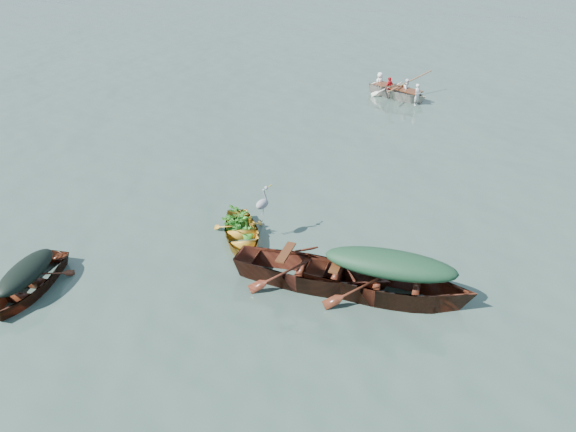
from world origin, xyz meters
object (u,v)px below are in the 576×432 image
object	(u,v)px
dark_covered_boat	(31,292)
green_tarp_boat	(387,298)
yellow_dinghy	(242,242)
open_wooden_boat	(311,285)
rowed_boat	(397,98)
heron	(262,209)

from	to	relation	value
dark_covered_boat	green_tarp_boat	bearing A→B (deg)	10.10
yellow_dinghy	dark_covered_boat	distance (m)	4.89
open_wooden_boat	rowed_boat	size ratio (longest dim) A/B	1.21
rowed_boat	open_wooden_boat	bearing A→B (deg)	-151.22
open_wooden_boat	rowed_boat	xyz separation A→B (m)	(-5.39, 13.10, 0.00)
green_tarp_boat	rowed_boat	distance (m)	14.26
dark_covered_boat	heron	bearing A→B (deg)	35.62
heron	dark_covered_boat	bearing A→B (deg)	-166.46
rowed_boat	dark_covered_boat	bearing A→B (deg)	-170.77
yellow_dinghy	rowed_boat	bearing A→B (deg)	53.16
yellow_dinghy	green_tarp_boat	distance (m)	4.00
open_wooden_boat	heron	size ratio (longest dim) A/B	5.28
heron	green_tarp_boat	bearing A→B (deg)	-51.68
open_wooden_boat	dark_covered_boat	bearing A→B (deg)	111.64
yellow_dinghy	open_wooden_boat	size ratio (longest dim) A/B	0.61
open_wooden_boat	heron	world-z (taller)	heron
open_wooden_boat	heron	bearing A→B (deg)	49.63
rowed_boat	green_tarp_boat	bearing A→B (deg)	-144.43
yellow_dinghy	heron	bearing A→B (deg)	5.19
yellow_dinghy	open_wooden_boat	distance (m)	2.45
yellow_dinghy	open_wooden_boat	bearing A→B (deg)	-57.27
green_tarp_boat	open_wooden_boat	world-z (taller)	green_tarp_boat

